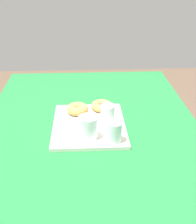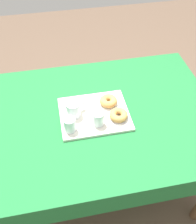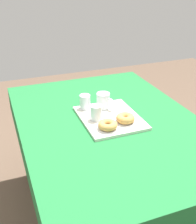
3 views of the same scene
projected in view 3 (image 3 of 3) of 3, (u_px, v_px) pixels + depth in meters
ground_plane at (108, 216)px, 2.04m from camera, size 6.00×6.00×0.00m
dining_table at (109, 135)px, 1.73m from camera, size 1.46×1.03×0.77m
serving_tray at (110, 118)px, 1.70m from camera, size 0.41×0.33×0.02m
tea_mug_left at (103, 101)px, 1.77m from camera, size 0.11×0.09×0.10m
water_glass_near at (96, 113)px, 1.64m from camera, size 0.07×0.07×0.09m
water_glass_far at (85, 103)px, 1.77m from camera, size 0.07×0.07×0.09m
donut_plate_left at (125, 122)px, 1.63m from camera, size 0.11×0.11×0.01m
sugar_donut_left at (125, 118)px, 1.62m from camera, size 0.11×0.11×0.04m
donut_plate_right at (108, 129)px, 1.56m from camera, size 0.11×0.11×0.01m
sugar_donut_right at (108, 125)px, 1.55m from camera, size 0.11×0.11×0.04m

